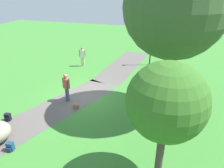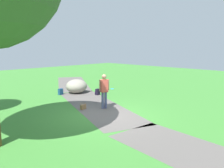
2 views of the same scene
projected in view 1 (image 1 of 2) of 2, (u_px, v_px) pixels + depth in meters
name	position (u px, v px, depth m)	size (l,w,h in m)	color
ground_plane	(87.00, 96.00, 13.41)	(48.00, 48.00, 0.00)	#3B7F31
footpath_segment_near	(124.00, 65.00, 18.37)	(8.21, 3.19, 0.01)	#5C5652
footpath_segment_mid	(59.00, 107.00, 12.24)	(8.29, 5.09, 0.01)	#5C5652
large_shade_tree	(175.00, 8.00, 9.75)	(4.87, 4.87, 7.88)	#543F1C
young_tree_near_path	(166.00, 102.00, 6.58)	(2.59, 2.59, 4.46)	#483B38
lamp_post	(151.00, 41.00, 17.53)	(0.28, 0.28, 3.45)	black
woman_with_handbag	(66.00, 86.00, 12.44)	(0.36, 0.48, 1.76)	#4B5177
man_near_boulder	(82.00, 55.00, 17.78)	(0.35, 0.49, 1.66)	#C8C08F
handbag_on_grass	(76.00, 106.00, 12.05)	(0.29, 0.33, 0.31)	olive
backpack_by_boulder	(10.00, 147.00, 9.01)	(0.29, 0.30, 0.40)	navy
spare_backpack_on_lawn	(8.00, 117.00, 10.98)	(0.29, 0.31, 0.40)	black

